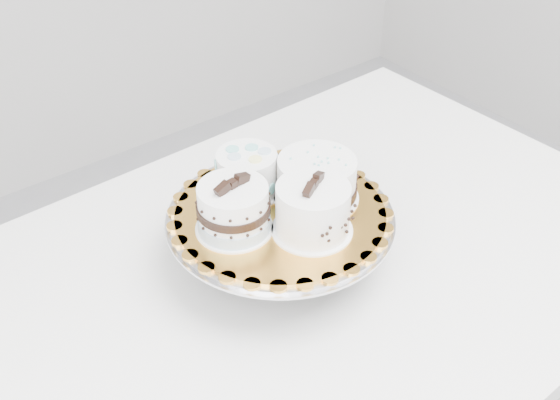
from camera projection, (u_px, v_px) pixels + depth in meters
table at (303, 303)px, 1.11m from camera, size 1.15×0.79×0.75m
cake_stand at (280, 229)px, 1.02m from camera, size 0.33×0.33×0.09m
cake_board at (280, 213)px, 1.00m from camera, size 0.38×0.38×0.00m
cake_swirl at (313, 210)px, 0.94m from camera, size 0.14×0.14×0.09m
cake_banded at (234, 210)px, 0.95m from camera, size 0.11×0.11×0.09m
cake_dots at (247, 173)px, 1.02m from camera, size 0.11×0.11×0.07m
cake_ribbon at (317, 180)px, 1.01m from camera, size 0.13×0.13×0.07m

